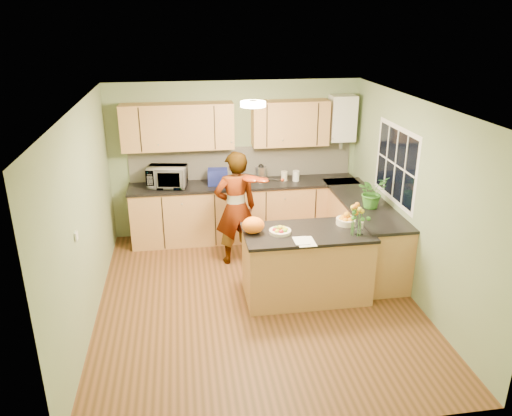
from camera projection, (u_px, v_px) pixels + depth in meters
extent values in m
plane|color=#513417|center=(257.00, 299.00, 6.46)|extent=(4.50, 4.50, 0.00)
cube|color=silver|center=(257.00, 105.00, 5.55)|extent=(4.00, 4.50, 0.02)
cube|color=gray|center=(236.00, 159.00, 8.08)|extent=(4.00, 0.02, 2.50)
cube|color=gray|center=(300.00, 312.00, 3.93)|extent=(4.00, 0.02, 2.50)
cube|color=gray|center=(85.00, 219.00, 5.73)|extent=(0.02, 4.50, 2.50)
cube|color=gray|center=(413.00, 201.00, 6.29)|extent=(0.02, 4.50, 2.50)
cube|color=tan|center=(245.00, 211.00, 8.11)|extent=(3.60, 0.60, 0.90)
cube|color=black|center=(244.00, 184.00, 7.93)|extent=(3.64, 0.62, 0.04)
cube|color=tan|center=(362.00, 233.00, 7.32)|extent=(0.60, 2.20, 0.90)
cube|color=black|center=(364.00, 203.00, 7.15)|extent=(0.62, 2.24, 0.04)
cube|color=beige|center=(242.00, 162.00, 8.10)|extent=(3.60, 0.02, 0.52)
cube|color=tan|center=(178.00, 127.00, 7.58)|extent=(1.70, 0.34, 0.70)
cube|color=tan|center=(290.00, 123.00, 7.83)|extent=(1.20, 0.34, 0.70)
cube|color=white|center=(342.00, 118.00, 7.94)|extent=(0.40, 0.30, 0.72)
cylinder|color=#ADADB1|center=(341.00, 143.00, 8.08)|extent=(0.06, 0.06, 0.20)
cube|color=white|center=(396.00, 164.00, 6.73)|extent=(0.01, 1.30, 1.05)
cube|color=black|center=(396.00, 164.00, 6.73)|extent=(0.01, 1.18, 0.92)
cube|color=white|center=(76.00, 236.00, 5.16)|extent=(0.02, 0.09, 0.09)
cylinder|color=#FFEABF|center=(253.00, 104.00, 5.85)|extent=(0.30, 0.30, 0.06)
cylinder|color=white|center=(253.00, 101.00, 5.83)|extent=(0.10, 0.10, 0.02)
cube|color=tan|center=(306.00, 265.00, 6.39)|extent=(1.56, 0.78, 0.88)
cube|color=black|center=(308.00, 233.00, 6.22)|extent=(1.60, 0.82, 0.04)
cylinder|color=beige|center=(280.00, 232.00, 6.16)|extent=(0.27, 0.27, 0.04)
cylinder|color=beige|center=(346.00, 221.00, 6.42)|extent=(0.27, 0.27, 0.08)
cylinder|color=silver|center=(359.00, 226.00, 6.10)|extent=(0.10, 0.10, 0.21)
ellipsoid|color=orange|center=(253.00, 225.00, 6.13)|extent=(0.33, 0.30, 0.21)
cube|color=white|center=(306.00, 241.00, 5.92)|extent=(0.21, 0.29, 0.01)
imported|color=tan|center=(236.00, 208.00, 7.15)|extent=(0.67, 0.49, 1.69)
imported|color=white|center=(167.00, 177.00, 7.70)|extent=(0.64, 0.49, 0.32)
cube|color=navy|center=(218.00, 177.00, 7.82)|extent=(0.32, 0.25, 0.25)
cylinder|color=#ADADB1|center=(261.00, 174.00, 7.96)|extent=(0.18, 0.18, 0.24)
sphere|color=black|center=(261.00, 164.00, 7.90)|extent=(0.09, 0.09, 0.09)
cylinder|color=beige|center=(284.00, 176.00, 8.02)|extent=(0.10, 0.10, 0.16)
cylinder|color=white|center=(296.00, 176.00, 8.00)|extent=(0.12, 0.12, 0.17)
imported|color=#387C29|center=(372.00, 192.00, 6.85)|extent=(0.51, 0.48, 0.45)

